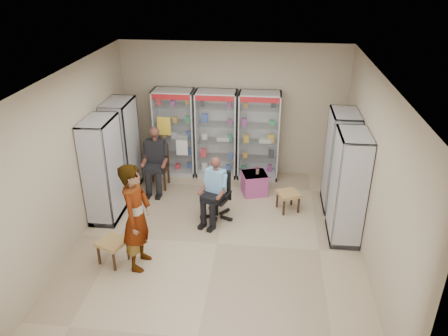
# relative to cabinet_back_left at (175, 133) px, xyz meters

# --- Properties ---
(floor) EXTENTS (6.00, 6.00, 0.00)m
(floor) POSITION_rel_cabinet_back_left_xyz_m (1.30, -2.73, -1.00)
(floor) COLOR tan
(floor) RESTS_ON ground
(room_shell) EXTENTS (5.02, 6.02, 3.01)m
(room_shell) POSITION_rel_cabinet_back_left_xyz_m (1.30, -2.73, 0.97)
(room_shell) COLOR tan
(room_shell) RESTS_ON ground
(cabinet_back_left) EXTENTS (0.90, 0.50, 2.00)m
(cabinet_back_left) POSITION_rel_cabinet_back_left_xyz_m (0.00, 0.00, 0.00)
(cabinet_back_left) COLOR #BABDC2
(cabinet_back_left) RESTS_ON floor
(cabinet_back_mid) EXTENTS (0.90, 0.50, 2.00)m
(cabinet_back_mid) POSITION_rel_cabinet_back_left_xyz_m (0.95, 0.00, 0.00)
(cabinet_back_mid) COLOR silver
(cabinet_back_mid) RESTS_ON floor
(cabinet_back_right) EXTENTS (0.90, 0.50, 2.00)m
(cabinet_back_right) POSITION_rel_cabinet_back_left_xyz_m (1.90, 0.00, 0.00)
(cabinet_back_right) COLOR silver
(cabinet_back_right) RESTS_ON floor
(cabinet_right_far) EXTENTS (0.90, 0.50, 2.00)m
(cabinet_right_far) POSITION_rel_cabinet_back_left_xyz_m (3.53, -1.13, 0.00)
(cabinet_right_far) COLOR #AFB3B6
(cabinet_right_far) RESTS_ON floor
(cabinet_right_near) EXTENTS (0.90, 0.50, 2.00)m
(cabinet_right_near) POSITION_rel_cabinet_back_left_xyz_m (3.53, -2.23, 0.00)
(cabinet_right_near) COLOR #A6A8AD
(cabinet_right_near) RESTS_ON floor
(cabinet_left_far) EXTENTS (0.90, 0.50, 2.00)m
(cabinet_left_far) POSITION_rel_cabinet_back_left_xyz_m (-0.93, -0.93, 0.00)
(cabinet_left_far) COLOR #A1A3A8
(cabinet_left_far) RESTS_ON floor
(cabinet_left_near) EXTENTS (0.90, 0.50, 2.00)m
(cabinet_left_near) POSITION_rel_cabinet_back_left_xyz_m (-0.93, -2.03, 0.00)
(cabinet_left_near) COLOR #B8BAC0
(cabinet_left_near) RESTS_ON floor
(wooden_chair) EXTENTS (0.42, 0.42, 0.94)m
(wooden_chair) POSITION_rel_cabinet_back_left_xyz_m (-0.25, -0.73, -0.53)
(wooden_chair) COLOR black
(wooden_chair) RESTS_ON floor
(seated_customer) EXTENTS (0.44, 0.60, 1.34)m
(seated_customer) POSITION_rel_cabinet_back_left_xyz_m (-0.25, -0.78, -0.33)
(seated_customer) COLOR black
(seated_customer) RESTS_ON floor
(office_chair) EXTENTS (0.69, 0.69, 0.97)m
(office_chair) POSITION_rel_cabinet_back_left_xyz_m (1.19, -1.86, -0.51)
(office_chair) COLOR black
(office_chair) RESTS_ON floor
(seated_shopkeeper) EXTENTS (0.58, 0.67, 1.24)m
(seated_shopkeeper) POSITION_rel_cabinet_back_left_xyz_m (1.19, -1.91, -0.38)
(seated_shopkeeper) COLOR #7093DD
(seated_shopkeeper) RESTS_ON floor
(pink_trunk) EXTENTS (0.60, 0.59, 0.47)m
(pink_trunk) POSITION_rel_cabinet_back_left_xyz_m (1.86, -0.81, -0.76)
(pink_trunk) COLOR #C24D8B
(pink_trunk) RESTS_ON floor
(tea_glass) EXTENTS (0.07, 0.07, 0.10)m
(tea_glass) POSITION_rel_cabinet_back_left_xyz_m (1.92, -0.81, -0.48)
(tea_glass) COLOR #521C07
(tea_glass) RESTS_ON pink_trunk
(woven_stool_a) EXTENTS (0.53, 0.53, 0.40)m
(woven_stool_a) POSITION_rel_cabinet_back_left_xyz_m (2.57, -1.43, -0.80)
(woven_stool_a) COLOR #97643F
(woven_stool_a) RESTS_ON floor
(woven_stool_b) EXTENTS (0.55, 0.55, 0.42)m
(woven_stool_b) POSITION_rel_cabinet_back_left_xyz_m (-0.35, -3.42, -0.79)
(woven_stool_b) COLOR olive
(woven_stool_b) RESTS_ON floor
(standing_man) EXTENTS (0.49, 0.70, 1.83)m
(standing_man) POSITION_rel_cabinet_back_left_xyz_m (0.11, -3.43, -0.08)
(standing_man) COLOR gray
(standing_man) RESTS_ON floor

